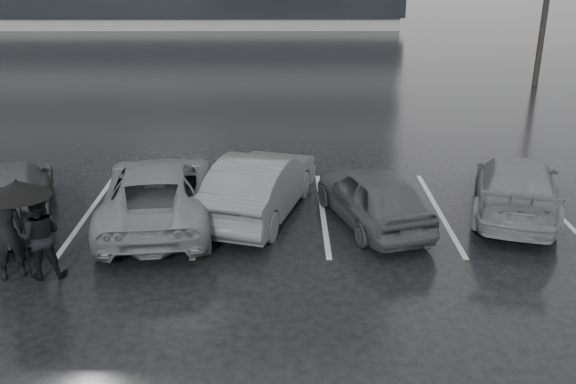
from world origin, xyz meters
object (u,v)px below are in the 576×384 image
(car_main, at_px, (373,196))
(car_west_a, at_px, (260,184))
(pedestrian_right, at_px, (40,236))
(car_east, at_px, (516,186))
(car_west_b, at_px, (158,192))
(pedestrian_left, at_px, (6,233))
(car_west_c, at_px, (7,192))

(car_main, distance_m, car_west_a, 2.64)
(pedestrian_right, bearing_deg, car_east, -172.53)
(car_west_b, height_order, pedestrian_left, pedestrian_left)
(car_main, relative_size, pedestrian_right, 2.28)
(car_main, relative_size, pedestrian_left, 2.08)
(car_east, height_order, pedestrian_left, pedestrian_left)
(car_east, distance_m, pedestrian_left, 11.17)
(car_main, xyz_separation_m, car_west_c, (-8.40, 0.27, 0.03))
(car_east, bearing_deg, pedestrian_left, 33.71)
(car_west_c, height_order, pedestrian_right, pedestrian_right)
(car_west_b, xyz_separation_m, car_west_c, (-3.50, 0.13, -0.03))
(car_west_c, bearing_deg, car_west_a, 164.86)
(pedestrian_left, bearing_deg, car_west_a, -175.91)
(car_main, distance_m, pedestrian_right, 7.08)
(car_west_a, bearing_deg, car_west_b, 26.27)
(car_east, bearing_deg, car_west_c, 19.12)
(pedestrian_left, height_order, pedestrian_right, pedestrian_left)
(car_west_c, relative_size, pedestrian_left, 2.54)
(car_west_a, bearing_deg, pedestrian_left, 49.52)
(car_main, bearing_deg, pedestrian_left, 2.21)
(car_west_a, bearing_deg, car_east, -162.95)
(car_west_a, xyz_separation_m, pedestrian_left, (-4.67, -3.06, 0.19))
(car_west_a, distance_m, pedestrian_right, 5.06)
(car_east, xyz_separation_m, pedestrian_right, (-10.11, -3.09, 0.18))
(car_west_a, bearing_deg, car_main, -175.69)
(car_main, xyz_separation_m, car_east, (3.47, 0.63, 0.01))
(car_east, height_order, pedestrian_right, pedestrian_right)
(car_main, height_order, pedestrian_left, pedestrian_left)
(car_main, distance_m, car_east, 3.53)
(car_west_c, distance_m, car_east, 11.88)
(car_west_b, relative_size, car_east, 1.11)
(car_west_a, relative_size, pedestrian_right, 2.65)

